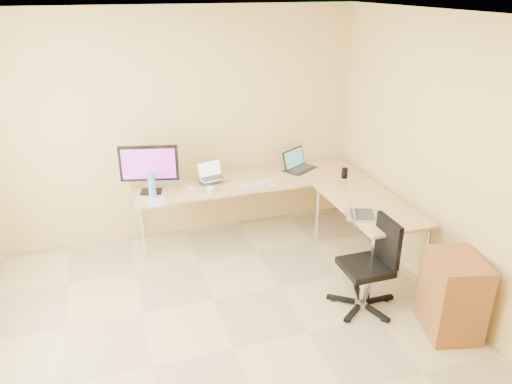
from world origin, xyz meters
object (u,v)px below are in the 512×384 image
object	(u,v)px
laptop_black	(300,160)
mug	(210,191)
laptop_center	(212,171)
laptop_return	(364,204)
water_bottle	(152,185)
desk_fan	(170,172)
desk_main	(251,208)
keyboard	(257,184)
cabinet	(452,295)
desk_return	(367,234)
office_chair	(366,260)
monitor	(149,169)

from	to	relation	value
laptop_black	mug	world-z (taller)	laptop_black
laptop_center	mug	distance (m)	0.34
laptop_center	laptop_return	bearing A→B (deg)	-60.01
laptop_center	water_bottle	xyz separation A→B (m)	(-0.68, -0.19, -0.01)
desk_fan	laptop_return	bearing A→B (deg)	-37.87
desk_main	keyboard	world-z (taller)	keyboard
water_bottle	cabinet	size ratio (longest dim) A/B	0.38
desk_main	laptop_center	distance (m)	0.67
mug	desk_fan	bearing A→B (deg)	126.29
laptop_return	desk_return	bearing A→B (deg)	-19.92
mug	cabinet	distance (m)	2.55
office_chair	water_bottle	bearing A→B (deg)	139.30
desk_return	desk_main	bearing A→B (deg)	134.27
mug	keyboard	bearing A→B (deg)	11.31
cabinet	office_chair	bearing A→B (deg)	150.13
monitor	keyboard	xyz separation A→B (m)	(1.15, -0.15, -0.25)
water_bottle	office_chair	size ratio (longest dim) A/B	0.31
desk_main	monitor	world-z (taller)	monitor
cabinet	mug	bearing A→B (deg)	145.51
keyboard	cabinet	size ratio (longest dim) A/B	0.54
keyboard	laptop_return	bearing A→B (deg)	-65.82
water_bottle	monitor	bearing A→B (deg)	90.00
laptop_center	water_bottle	distance (m)	0.71
desk_main	cabinet	distance (m)	2.45
monitor	laptop_black	bearing A→B (deg)	17.68
keyboard	laptop_return	size ratio (longest dim) A/B	1.03
mug	cabinet	size ratio (longest dim) A/B	0.13
desk_main	laptop_return	distance (m)	1.53
laptop_center	monitor	bearing A→B (deg)	170.81
mug	laptop_return	world-z (taller)	laptop_return
monitor	mug	size ratio (longest dim) A/B	6.58
office_chair	cabinet	world-z (taller)	office_chair
desk_return	keyboard	bearing A→B (deg)	139.54
monitor	desk_fan	xyz separation A→B (m)	(0.24, 0.21, -0.14)
office_chair	laptop_black	bearing A→B (deg)	87.82
laptop_center	water_bottle	world-z (taller)	water_bottle
keyboard	desk_fan	xyz separation A→B (m)	(-0.91, 0.36, 0.11)
laptop_center	mug	xyz separation A→B (m)	(-0.10, -0.31, -0.10)
desk_return	desk_fan	distance (m)	2.26
desk_return	cabinet	bearing A→B (deg)	-82.75
desk_main	desk_return	xyz separation A→B (m)	(0.98, -1.00, 0.00)
laptop_center	laptop_black	distance (m)	1.10
mug	office_chair	bearing A→B (deg)	-50.49
desk_return	laptop_return	distance (m)	0.59
desk_return	laptop_return	world-z (taller)	laptop_return
desk_main	mug	bearing A→B (deg)	-151.12
desk_return	desk_fan	bearing A→B (deg)	147.72
mug	monitor	bearing A→B (deg)	155.74
monitor	keyboard	distance (m)	1.18
laptop_black	desk_fan	xyz separation A→B (m)	(-1.54, 0.07, -0.00)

